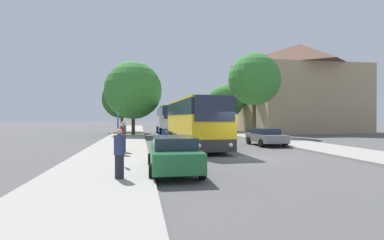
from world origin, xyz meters
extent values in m
plane|color=#565454|center=(0.00, 0.00, 0.00)|extent=(300.00, 300.00, 0.00)
cube|color=#A39E93|center=(-7.00, 0.00, 0.07)|extent=(4.00, 120.00, 0.15)
cube|color=#A39E93|center=(7.00, 0.00, 0.07)|extent=(4.00, 120.00, 0.15)
cube|color=tan|center=(18.02, 25.86, 4.75)|extent=(15.48, 12.15, 9.50)
pyramid|color=brown|center=(18.02, 25.86, 11.32)|extent=(15.48, 12.15, 3.65)
cube|color=#2D2D2D|center=(-1.57, 6.29, 0.62)|extent=(2.80, 11.65, 0.70)
cube|color=yellow|center=(-1.57, 6.29, 1.67)|extent=(2.80, 11.65, 1.40)
cube|color=#232D3D|center=(-1.57, 6.29, 2.85)|extent=(2.82, 11.42, 0.95)
cube|color=yellow|center=(-1.57, 6.29, 3.38)|extent=(2.75, 11.42, 0.12)
cube|color=#232D3D|center=(-1.44, 0.46, 2.70)|extent=(2.30, 0.11, 1.45)
sphere|color=#F4EAC1|center=(-2.34, 0.43, 0.66)|extent=(0.24, 0.24, 0.24)
sphere|color=#F4EAC1|center=(-0.55, 0.46, 0.66)|extent=(0.24, 0.24, 0.24)
cylinder|color=black|center=(-2.77, 2.79, 0.50)|extent=(0.32, 1.01, 1.00)
cylinder|color=black|center=(-0.22, 2.84, 0.50)|extent=(0.32, 1.01, 1.00)
cylinder|color=black|center=(-2.92, 9.75, 0.50)|extent=(0.32, 1.01, 1.00)
cylinder|color=black|center=(-0.37, 9.80, 0.50)|extent=(0.32, 1.01, 1.00)
cube|color=#2D519E|center=(-1.91, 22.06, 0.62)|extent=(2.45, 11.68, 0.70)
cube|color=silver|center=(-1.91, 22.06, 1.70)|extent=(2.45, 11.68, 1.46)
cube|color=#232D3D|center=(-1.91, 22.06, 2.91)|extent=(2.48, 11.45, 0.95)
cube|color=silver|center=(-1.91, 22.06, 3.44)|extent=(2.40, 11.45, 0.12)
cube|color=#232D3D|center=(-1.92, 16.19, 2.76)|extent=(2.19, 0.06, 1.45)
sphere|color=#F4EAC1|center=(-2.77, 16.17, 0.66)|extent=(0.24, 0.24, 0.24)
sphere|color=#F4EAC1|center=(-1.07, 16.17, 0.66)|extent=(0.24, 0.24, 0.24)
cylinder|color=black|center=(-3.14, 18.56, 0.50)|extent=(0.30, 1.00, 1.00)
cylinder|color=black|center=(-0.70, 18.55, 0.50)|extent=(0.30, 1.00, 1.00)
cylinder|color=black|center=(-3.12, 25.56, 0.50)|extent=(0.30, 1.00, 1.00)
cylinder|color=black|center=(-0.69, 25.56, 0.50)|extent=(0.30, 1.00, 1.00)
cube|color=#236B38|center=(-4.18, -3.65, 0.66)|extent=(1.84, 4.69, 0.70)
cube|color=#232D3D|center=(-4.19, -3.84, 1.23)|extent=(1.60, 2.45, 0.43)
cylinder|color=black|center=(-5.05, -2.19, 0.31)|extent=(0.21, 0.62, 0.62)
cylinder|color=black|center=(-3.28, -2.22, 0.31)|extent=(0.21, 0.62, 0.62)
cylinder|color=black|center=(-5.09, -5.08, 0.31)|extent=(0.21, 0.62, 0.62)
cylinder|color=black|center=(-3.32, -5.11, 0.31)|extent=(0.21, 0.62, 0.62)
cube|color=slate|center=(4.15, 6.39, 0.60)|extent=(1.92, 4.01, 0.58)
cube|color=#232D3D|center=(4.15, 6.55, 1.12)|extent=(1.68, 2.09, 0.45)
cylinder|color=black|center=(5.10, 5.16, 0.31)|extent=(0.20, 0.62, 0.62)
cylinder|color=black|center=(3.21, 5.15, 0.31)|extent=(0.20, 0.62, 0.62)
cylinder|color=black|center=(5.08, 7.64, 0.31)|extent=(0.20, 0.62, 0.62)
cylinder|color=black|center=(3.19, 7.63, 0.31)|extent=(0.20, 0.62, 0.62)
cylinder|color=gray|center=(-6.43, -2.06, 1.28)|extent=(0.08, 0.08, 2.26)
cube|color=#1E56A3|center=(-6.43, -2.06, 2.06)|extent=(0.03, 0.45, 0.60)
cylinder|color=#23232D|center=(-6.50, 1.48, 0.55)|extent=(0.30, 0.30, 0.81)
cylinder|color=maroon|center=(-6.50, 1.48, 1.29)|extent=(0.36, 0.36, 0.67)
sphere|color=tan|center=(-6.50, 1.48, 1.74)|extent=(0.22, 0.22, 0.22)
cylinder|color=#23232D|center=(-6.17, -5.16, 0.55)|extent=(0.30, 0.30, 0.79)
cylinder|color=navy|center=(-6.17, -5.16, 1.28)|extent=(0.36, 0.36, 0.66)
sphere|color=tan|center=(-6.17, -5.16, 1.71)|extent=(0.22, 0.22, 0.22)
cylinder|color=#23232D|center=(-6.47, 2.69, 0.58)|extent=(0.30, 0.30, 0.86)
cylinder|color=#236656|center=(-6.47, 2.69, 1.37)|extent=(0.36, 0.36, 0.72)
sphere|color=tan|center=(-6.47, 2.69, 1.85)|extent=(0.23, 0.23, 0.23)
cylinder|color=#47331E|center=(-6.28, 20.22, 1.48)|extent=(0.40, 0.40, 2.67)
sphere|color=#387F33|center=(-6.28, 20.22, 5.33)|extent=(6.71, 6.71, 6.71)
cylinder|color=brown|center=(-8.02, 27.96, 1.44)|extent=(0.40, 0.40, 2.57)
sphere|color=#286023|center=(-8.02, 27.96, 4.80)|extent=(5.55, 5.55, 5.55)
cylinder|color=#47331E|center=(7.63, 28.74, 1.44)|extent=(0.40, 0.40, 2.57)
sphere|color=#387F33|center=(7.63, 28.74, 4.67)|extent=(5.19, 5.19, 5.19)
cylinder|color=#47331E|center=(7.09, 16.29, 2.20)|extent=(0.40, 0.40, 4.09)
sphere|color=#387F33|center=(7.09, 16.29, 6.42)|extent=(5.80, 5.80, 5.80)
cylinder|color=#47331E|center=(5.97, 25.51, 1.55)|extent=(0.40, 0.40, 2.80)
sphere|color=#387F33|center=(5.97, 25.51, 4.51)|extent=(4.16, 4.16, 4.16)
camera|label=1|loc=(-5.48, -15.43, 2.21)|focal=28.00mm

